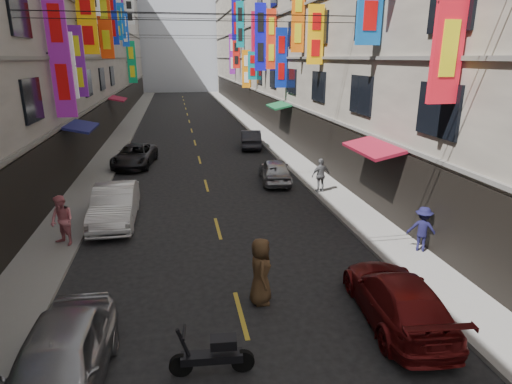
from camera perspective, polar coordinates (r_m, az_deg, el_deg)
name	(u,v)px	position (r m, az deg, el deg)	size (l,w,h in m)	color
sidewalk_left	(124,132)	(40.37, -17.19, 7.66)	(2.00, 90.00, 0.12)	slate
sidewalk_right	(256,128)	(40.79, -0.04, 8.53)	(2.00, 90.00, 0.12)	slate
building_row_left	(36,18)	(41.11, -27.28, 19.97)	(10.14, 90.00, 19.00)	gray
building_row_right	(321,22)	(41.92, 8.64, 21.51)	(10.14, 90.00, 19.00)	#A39B89
haze_block	(178,33)	(89.73, -10.36, 20.16)	(18.00, 8.00, 22.00)	#B3BAC8
shop_signage	(190,18)	(32.77, -8.86, 22.00)	(14.00, 55.00, 12.52)	blue
street_awnings	(178,123)	(23.85, -10.31, 8.98)	(13.99, 35.20, 0.41)	#144C26
overhead_cables	(194,16)	(27.74, -8.32, 22.25)	(14.00, 38.04, 1.24)	black
lane_markings	(193,136)	(37.19, -8.38, 7.38)	(0.12, 80.20, 0.01)	gold
scooter_crossing	(213,355)	(9.66, -5.71, -20.85)	(1.80, 0.50, 1.14)	black
scooter_far_right	(271,177)	(22.43, 2.08, 2.04)	(0.50, 1.80, 1.14)	black
car_left_near	(59,365)	(9.71, -24.81, -20.15)	(1.75, 4.36, 1.48)	#A7A7AB
car_left_mid	(115,205)	(18.14, -18.32, -1.62)	(1.60, 4.58, 1.51)	silver
car_left_far	(135,156)	(27.44, -15.87, 4.69)	(2.15, 4.66, 1.30)	black
car_right_near	(397,298)	(11.65, 18.30, -13.24)	(1.78, 4.37, 1.27)	#621011
car_right_mid	(275,171)	(22.90, 2.55, 2.88)	(1.52, 3.78, 1.29)	#B3B3B8
car_right_far	(251,139)	(31.84, -0.69, 7.08)	(1.40, 4.03, 1.33)	#26272E
pedestrian_lfar	(62,221)	(16.29, -24.44, -3.51)	(0.87, 0.60, 1.79)	#D9737D
pedestrian_rnear	(423,229)	(15.51, 21.33, -4.61)	(1.01, 0.52, 1.56)	#141336
pedestrian_rfar	(321,175)	(21.03, 8.63, 2.23)	(0.98, 0.55, 1.66)	#5A595C
pedestrian_crossing	(261,271)	(11.67, 0.62, -10.52)	(0.92, 0.63, 1.88)	#4E361F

